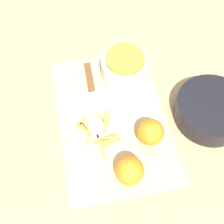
% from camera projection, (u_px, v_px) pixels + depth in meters
% --- Properties ---
extents(ground_plane, '(4.00, 4.00, 0.00)m').
position_uv_depth(ground_plane, '(112.00, 119.00, 0.89)').
color(ground_plane, tan).
extents(cutting_board, '(0.47, 0.30, 0.01)m').
position_uv_depth(cutting_board, '(112.00, 118.00, 0.89)').
color(cutting_board, '#CCB284').
rests_on(cutting_board, ground_plane).
extents(bowl_speckled, '(0.14, 0.14, 0.08)m').
position_uv_depth(bowl_speckled, '(125.00, 66.00, 0.93)').
color(bowl_speckled, silver).
rests_on(bowl_speckled, cutting_board).
extents(bowl_dark, '(0.20, 0.20, 0.06)m').
position_uv_depth(bowl_dark, '(211.00, 110.00, 0.87)').
color(bowl_dark, black).
rests_on(bowl_dark, ground_plane).
extents(knife, '(0.26, 0.03, 0.02)m').
position_uv_depth(knife, '(91.00, 85.00, 0.93)').
color(knife, brown).
rests_on(knife, cutting_board).
extents(orange_left, '(0.07, 0.07, 0.07)m').
position_uv_depth(orange_left, '(150.00, 132.00, 0.82)').
color(orange_left, orange).
rests_on(orange_left, cutting_board).
extents(orange_right, '(0.07, 0.07, 0.07)m').
position_uv_depth(orange_right, '(129.00, 170.00, 0.76)').
color(orange_right, orange).
rests_on(orange_right, cutting_board).
extents(peel_pile, '(0.15, 0.11, 0.01)m').
position_uv_depth(peel_pile, '(96.00, 131.00, 0.86)').
color(peel_pile, orange).
rests_on(peel_pile, cutting_board).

